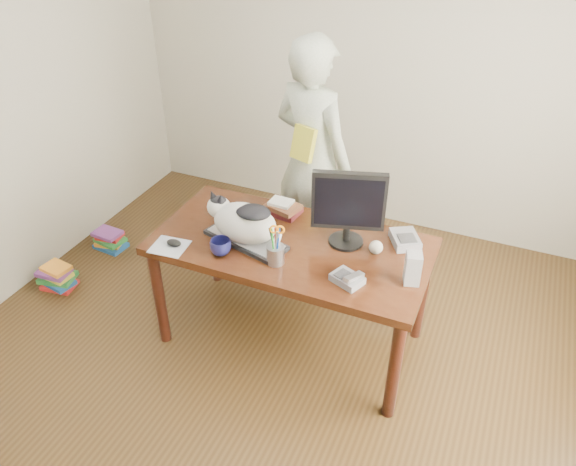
{
  "coord_description": "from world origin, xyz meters",
  "views": [
    {
      "loc": [
        1.04,
        -1.85,
        2.62
      ],
      "look_at": [
        0.0,
        0.55,
        0.85
      ],
      "focal_mm": 35.0,
      "sensor_mm": 36.0,
      "label": 1
    }
  ],
  "objects_px": {
    "desk": "(296,256)",
    "person": "(312,159)",
    "cat": "(243,220)",
    "mouse": "(174,243)",
    "book_stack": "(283,208)",
    "keyboard": "(246,240)",
    "pen_cup": "(276,252)",
    "coffee_mug": "(220,247)",
    "baseball": "(376,247)",
    "book_pile_a": "(57,277)",
    "phone": "(348,279)",
    "speaker": "(413,268)",
    "calculator": "(405,239)",
    "book_pile_b": "(110,240)",
    "monitor": "(348,205)"
  },
  "relations": [
    {
      "from": "speaker",
      "to": "book_pile_a",
      "type": "distance_m",
      "value": 2.58
    },
    {
      "from": "coffee_mug",
      "to": "book_pile_b",
      "type": "xyz_separation_m",
      "value": [
        -1.4,
        0.61,
        -0.72
      ]
    },
    {
      "from": "desk",
      "to": "book_stack",
      "type": "distance_m",
      "value": 0.32
    },
    {
      "from": "mouse",
      "to": "person",
      "type": "xyz_separation_m",
      "value": [
        0.4,
        1.14,
        0.09
      ]
    },
    {
      "from": "phone",
      "to": "speaker",
      "type": "relative_size",
      "value": 1.08
    },
    {
      "from": "calculator",
      "to": "book_pile_a",
      "type": "height_order",
      "value": "calculator"
    },
    {
      "from": "desk",
      "to": "cat",
      "type": "distance_m",
      "value": 0.43
    },
    {
      "from": "speaker",
      "to": "cat",
      "type": "bearing_deg",
      "value": 164.13
    },
    {
      "from": "phone",
      "to": "baseball",
      "type": "bearing_deg",
      "value": 101.27
    },
    {
      "from": "desk",
      "to": "mouse",
      "type": "relative_size",
      "value": 16.74
    },
    {
      "from": "mouse",
      "to": "book_pile_a",
      "type": "xyz_separation_m",
      "value": [
        -1.14,
        0.1,
        -0.68
      ]
    },
    {
      "from": "book_pile_a",
      "to": "pen_cup",
      "type": "bearing_deg",
      "value": -0.28
    },
    {
      "from": "pen_cup",
      "to": "book_pile_a",
      "type": "xyz_separation_m",
      "value": [
        -1.75,
        0.01,
        -0.73
      ]
    },
    {
      "from": "pen_cup",
      "to": "book_pile_b",
      "type": "height_order",
      "value": "pen_cup"
    },
    {
      "from": "keyboard",
      "to": "book_pile_a",
      "type": "bearing_deg",
      "value": -161.18
    },
    {
      "from": "cat",
      "to": "book_pile_a",
      "type": "xyz_separation_m",
      "value": [
        -1.49,
        -0.11,
        -0.8
      ]
    },
    {
      "from": "monitor",
      "to": "baseball",
      "type": "relative_size",
      "value": 5.92
    },
    {
      "from": "monitor",
      "to": "book_stack",
      "type": "distance_m",
      "value": 0.55
    },
    {
      "from": "monitor",
      "to": "baseball",
      "type": "distance_m",
      "value": 0.29
    },
    {
      "from": "pen_cup",
      "to": "baseball",
      "type": "bearing_deg",
      "value": 32.44
    },
    {
      "from": "keyboard",
      "to": "mouse",
      "type": "relative_size",
      "value": 5.6
    },
    {
      "from": "book_stack",
      "to": "person",
      "type": "distance_m",
      "value": 0.57
    },
    {
      "from": "keyboard",
      "to": "baseball",
      "type": "distance_m",
      "value": 0.75
    },
    {
      "from": "cat",
      "to": "calculator",
      "type": "bearing_deg",
      "value": 36.62
    },
    {
      "from": "desk",
      "to": "monitor",
      "type": "xyz_separation_m",
      "value": [
        0.29,
        0.04,
        0.41
      ]
    },
    {
      "from": "mouse",
      "to": "speaker",
      "type": "xyz_separation_m",
      "value": [
        1.32,
        0.22,
        0.07
      ]
    },
    {
      "from": "mouse",
      "to": "speaker",
      "type": "distance_m",
      "value": 1.34
    },
    {
      "from": "cat",
      "to": "mouse",
      "type": "distance_m",
      "value": 0.42
    },
    {
      "from": "coffee_mug",
      "to": "baseball",
      "type": "xyz_separation_m",
      "value": [
        0.8,
        0.35,
        -0.01
      ]
    },
    {
      "from": "desk",
      "to": "person",
      "type": "height_order",
      "value": "person"
    },
    {
      "from": "speaker",
      "to": "person",
      "type": "relative_size",
      "value": 0.1
    },
    {
      "from": "mouse",
      "to": "phone",
      "type": "bearing_deg",
      "value": -1.27
    },
    {
      "from": "pen_cup",
      "to": "coffee_mug",
      "type": "height_order",
      "value": "pen_cup"
    },
    {
      "from": "coffee_mug",
      "to": "person",
      "type": "height_order",
      "value": "person"
    },
    {
      "from": "mouse",
      "to": "speaker",
      "type": "relative_size",
      "value": 0.53
    },
    {
      "from": "desk",
      "to": "book_pile_b",
      "type": "distance_m",
      "value": 1.82
    },
    {
      "from": "keyboard",
      "to": "pen_cup",
      "type": "distance_m",
      "value": 0.27
    },
    {
      "from": "phone",
      "to": "book_pile_a",
      "type": "bearing_deg",
      "value": -157.92
    },
    {
      "from": "keyboard",
      "to": "coffee_mug",
      "type": "height_order",
      "value": "coffee_mug"
    },
    {
      "from": "cat",
      "to": "speaker",
      "type": "bearing_deg",
      "value": 15.66
    },
    {
      "from": "desk",
      "to": "person",
      "type": "distance_m",
      "value": 0.84
    },
    {
      "from": "pen_cup",
      "to": "coffee_mug",
      "type": "xyz_separation_m",
      "value": [
        -0.32,
        -0.05,
        -0.02
      ]
    },
    {
      "from": "mouse",
      "to": "phone",
      "type": "distance_m",
      "value": 1.02
    },
    {
      "from": "cat",
      "to": "baseball",
      "type": "bearing_deg",
      "value": 29.2
    },
    {
      "from": "cat",
      "to": "book_stack",
      "type": "xyz_separation_m",
      "value": [
        0.09,
        0.37,
        -0.11
      ]
    },
    {
      "from": "baseball",
      "to": "keyboard",
      "type": "bearing_deg",
      "value": -165.17
    },
    {
      "from": "coffee_mug",
      "to": "calculator",
      "type": "bearing_deg",
      "value": 28.83
    },
    {
      "from": "mouse",
      "to": "baseball",
      "type": "distance_m",
      "value": 1.15
    },
    {
      "from": "pen_cup",
      "to": "phone",
      "type": "relative_size",
      "value": 1.29
    },
    {
      "from": "keyboard",
      "to": "speaker",
      "type": "distance_m",
      "value": 0.97
    }
  ]
}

